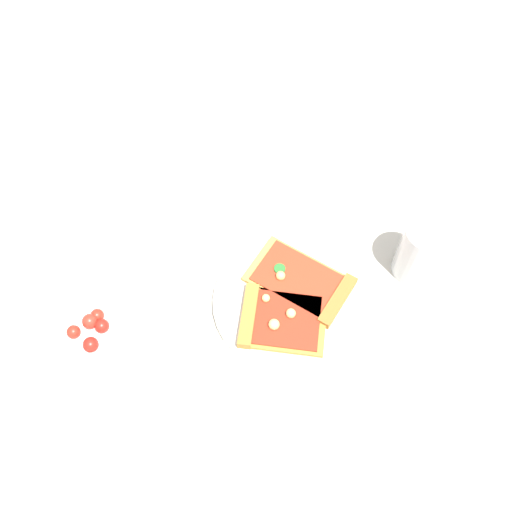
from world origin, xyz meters
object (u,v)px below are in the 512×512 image
(salad_bowl, at_px, (97,332))
(soda_glass, at_px, (421,253))
(plate, at_px, (286,303))
(pizza_slice_near, at_px, (276,319))
(paper_napkin, at_px, (219,162))
(pizza_slice_far, at_px, (305,283))

(salad_bowl, relative_size, soda_glass, 0.93)
(plate, distance_m, pizza_slice_near, 0.04)
(plate, xyz_separation_m, paper_napkin, (0.21, -0.21, -0.01))
(plate, bearing_deg, salad_bowl, 35.33)
(pizza_slice_far, xyz_separation_m, soda_glass, (-0.15, -0.10, 0.03))
(plate, relative_size, soda_glass, 1.96)
(paper_napkin, bearing_deg, pizza_slice_near, 130.53)
(plate, height_order, soda_glass, soda_glass)
(plate, height_order, salad_bowl, salad_bowl)
(pizza_slice_near, distance_m, pizza_slice_far, 0.07)
(pizza_slice_near, height_order, salad_bowl, salad_bowl)
(pizza_slice_far, distance_m, salad_bowl, 0.32)
(paper_napkin, bearing_deg, plate, 135.28)
(pizza_slice_far, relative_size, paper_napkin, 1.36)
(plate, bearing_deg, pizza_slice_near, 88.42)
(pizza_slice_far, height_order, salad_bowl, salad_bowl)
(plate, height_order, paper_napkin, plate)
(pizza_slice_near, distance_m, paper_napkin, 0.32)
(pizza_slice_near, bearing_deg, salad_bowl, 28.93)
(plate, relative_size, salad_bowl, 2.11)
(plate, relative_size, pizza_slice_near, 1.52)
(pizza_slice_far, bearing_deg, plate, 66.63)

